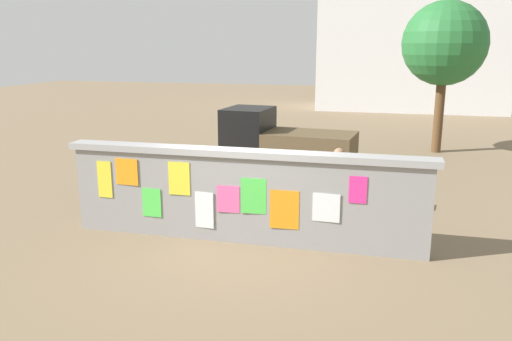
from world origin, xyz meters
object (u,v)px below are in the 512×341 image
Objects in this scene: bicycle_near at (184,187)px; auto_rickshaw_truck at (282,144)px; tree_roadside at (445,44)px; person_bystander at (189,175)px; motorcycle at (262,195)px; bicycle_far at (367,193)px; person_walking at (338,180)px.

auto_rickshaw_truck is at bearing 61.24° from bicycle_near.
tree_roadside is (4.49, 4.47, 2.68)m from auto_rickshaw_truck.
auto_rickshaw_truck is 3.54m from bicycle_near.
tree_roadside is (5.56, 8.74, 2.60)m from person_bystander.
auto_rickshaw_truck is 1.96× the size of motorcycle.
person_bystander is 10.68m from tree_roadside.
tree_roadside reaches higher than auto_rickshaw_truck.
auto_rickshaw_truck is 2.20× the size of bicycle_far.
person_walking is at bearing -63.75° from auto_rickshaw_truck.
motorcycle is at bearing -117.39° from tree_roadside.
person_walking reaches higher than bicycle_far.
person_walking is at bearing -107.02° from tree_roadside.
motorcycle is (0.31, -3.59, -0.44)m from auto_rickshaw_truck.
person_bystander is at bearing -154.24° from bicycle_far.
bicycle_near is 4.16m from bicycle_far.
motorcycle is 1.62m from person_bystander.
person_bystander is at bearing -122.44° from tree_roadside.
person_bystander is (-2.99, -0.37, 0.00)m from person_walking.
person_walking is (1.92, -3.90, 0.09)m from auto_rickshaw_truck.
tree_roadside is at bearing 44.90° from auto_rickshaw_truck.
auto_rickshaw_truck reaches higher than bicycle_far.
bicycle_near is at bearing -129.31° from tree_roadside.
bicycle_near is 3.75m from person_walking.
person_bystander is (-1.38, -0.68, 0.52)m from motorcycle.
person_walking is (1.62, -0.31, 0.52)m from motorcycle.
bicycle_near is 1.49m from person_bystander.
person_bystander is at bearing -153.83° from motorcycle.
tree_roadside is (2.04, 7.04, 3.22)m from bicycle_far.
auto_rickshaw_truck is 3.59m from bicycle_far.
auto_rickshaw_truck is 4.40m from person_bystander.
person_walking is at bearing -10.75° from motorcycle.
bicycle_far is 0.34× the size of tree_roadside.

